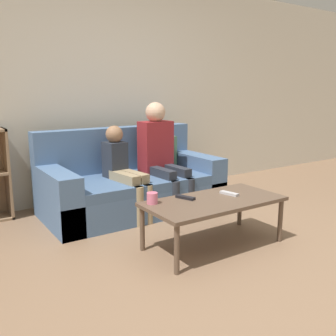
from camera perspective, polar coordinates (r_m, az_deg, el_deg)
name	(u,v)px	position (r m, az deg, el deg)	size (l,w,h in m)	color
ground_plane	(243,267)	(2.91, 11.33, -14.54)	(22.00, 22.00, 0.00)	#84664C
wall_back	(106,88)	(4.56, -9.48, 11.87)	(12.00, 0.06, 2.60)	beige
couch	(131,185)	(4.06, -5.65, -2.53)	(1.86, 0.93, 0.87)	#4C6B93
coffee_table	(214,204)	(3.11, 7.00, -5.45)	(1.16, 0.57, 0.40)	brown
person_adult	(160,149)	(4.06, -1.28, 2.93)	(0.36, 0.65, 1.15)	#282D38
person_child	(123,167)	(3.81, -6.89, 0.15)	(0.28, 0.65, 0.93)	#9E8966
cup_near	(152,198)	(2.96, -2.42, -4.61)	(0.09, 0.09, 0.09)	pink
tv_remote_0	(185,197)	(3.10, 2.66, -4.51)	(0.10, 0.18, 0.02)	black
tv_remote_1	(229,194)	(3.25, 9.31, -3.86)	(0.08, 0.18, 0.02)	#B7B7BC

